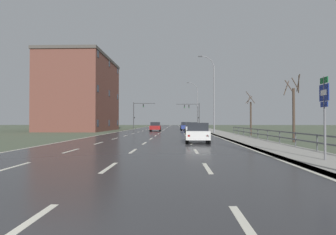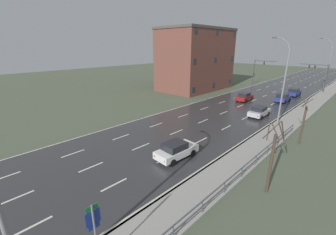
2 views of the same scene
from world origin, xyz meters
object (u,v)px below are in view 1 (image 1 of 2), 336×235
Objects in this scene: traffic_signal_left at (138,111)px; car_far_left at (185,126)px; street_lamp_midground at (213,95)px; car_mid_centre at (155,127)px; car_distant at (192,128)px; car_far_right at (186,126)px; brick_building at (82,94)px; street_lamp_distant at (197,106)px; car_near_right at (198,133)px; traffic_signal_right at (193,111)px; highway_sign at (325,107)px.

car_far_left is at bearing -36.00° from traffic_signal_left.
street_lamp_midground is 2.59× the size of car_mid_centre.
traffic_signal_left is (-14.42, 27.74, -1.13)m from street_lamp_midground.
car_mid_centre is at bearing 127.94° from car_distant.
street_lamp_midground is at bearing -62.54° from traffic_signal_left.
car_distant is (0.42, -11.46, 0.00)m from car_far_right.
street_lamp_distant is at bearing 36.58° from brick_building.
car_near_right and car_distant have the same top height.
traffic_signal_right is 1.48× the size of car_far_left.
car_near_right is at bearing -93.23° from traffic_signal_right.
car_far_left is (11.15, -8.10, -3.35)m from traffic_signal_left.
highway_sign is at bearing -89.00° from street_lamp_distant.
traffic_signal_left is at bearing 117.46° from street_lamp_midground.
street_lamp_distant reaches higher than car_distant.
traffic_signal_left is (-13.48, 0.26, -0.05)m from traffic_signal_right.
street_lamp_distant reaches higher than traffic_signal_right.
street_lamp_midground is 1.77× the size of traffic_signal_right.
street_lamp_distant is 2.75× the size of car_far_left.
street_lamp_midground is 26.18m from highway_sign.
car_mid_centre is at bearing -142.03° from car_far_right.
traffic_signal_right is 8.86m from car_far_left.
car_mid_centre is 0.24× the size of brick_building.
street_lamp_midground is 16.85m from car_near_right.
car_mid_centre is (-5.22, 24.63, 0.00)m from car_near_right.
car_near_right is 25.18m from car_mid_centre.
brick_building is (-19.22, -0.79, 5.92)m from car_far_right.
car_far_right is 20.13m from brick_building.
street_lamp_distant is 16.91m from car_far_right.
car_near_right is at bearing -79.70° from car_mid_centre.
traffic_signal_left is 45.13m from car_near_right.
car_mid_centre and car_distant have the same top height.
car_distant is 0.24× the size of brick_building.
street_lamp_midground is 2.56× the size of car_near_right.
street_lamp_distant reaches higher than car_far_left.
highway_sign is 45.84m from car_far_left.
car_far_right is 1.00× the size of car_distant.
car_near_right is (11.03, -43.63, -3.35)m from traffic_signal_left.
highway_sign is at bearing -84.98° from car_far_left.
street_lamp_distant is (-0.04, 28.76, 0.21)m from street_lamp_midground.
street_lamp_distant reaches higher than street_lamp_midground.
traffic_signal_right reaches higher than car_near_right.
car_far_left and car_mid_centre have the same top height.
car_far_right is (11.11, -14.89, -3.35)m from traffic_signal_left.
car_far_right is at bearing 96.22° from highway_sign.
traffic_signal_left reaches higher than traffic_signal_right.
traffic_signal_right reaches higher than car_far_left.
car_near_right is at bearing -55.58° from brick_building.
brick_building is at bearing -144.46° from traffic_signal_right.
street_lamp_distant is 3.24× the size of highway_sign.
street_lamp_midground is at bearing -25.60° from car_distant.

